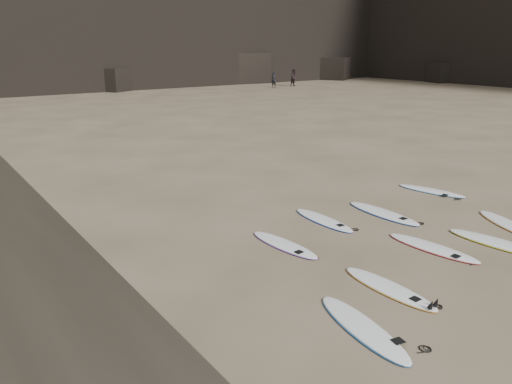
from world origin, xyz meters
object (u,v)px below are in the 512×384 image
(surfboard_3, at_px, (500,243))
(surfboard_8, at_px, (431,191))
(person_a, at_px, (274,80))
(surfboard_2, at_px, (433,247))
(surfboard_1, at_px, (389,288))
(surfboard_7, at_px, (383,213))
(surfboard_0, at_px, (363,327))
(person_b, at_px, (294,78))
(surfboard_4, at_px, (508,224))
(surfboard_6, at_px, (323,220))
(surfboard_5, at_px, (284,244))

(surfboard_3, bearing_deg, surfboard_8, 50.54)
(person_a, bearing_deg, surfboard_2, -60.12)
(surfboard_1, xyz_separation_m, surfboard_7, (3.51, 3.18, 0.00))
(surfboard_0, relative_size, surfboard_1, 1.05)
(surfboard_7, bearing_deg, person_b, 54.40)
(surfboard_0, relative_size, surfboard_4, 1.03)
(surfboard_0, height_order, surfboard_3, surfboard_3)
(surfboard_1, distance_m, surfboard_8, 7.64)
(surfboard_1, distance_m, person_a, 47.08)
(person_b, bearing_deg, surfboard_6, -130.91)
(surfboard_1, xyz_separation_m, surfboard_2, (2.50, 0.76, 0.00))
(surfboard_7, distance_m, person_a, 42.49)
(surfboard_8, relative_size, person_b, 1.21)
(surfboard_7, bearing_deg, person_a, 57.54)
(surfboard_2, bearing_deg, surfboard_3, -32.81)
(surfboard_1, height_order, surfboard_4, surfboard_4)
(surfboard_6, relative_size, person_b, 1.21)
(surfboard_2, distance_m, surfboard_7, 2.62)
(surfboard_1, relative_size, person_a, 1.33)
(surfboard_1, distance_m, surfboard_5, 3.03)
(surfboard_2, distance_m, person_b, 46.74)
(person_b, bearing_deg, surfboard_7, -128.59)
(surfboard_6, bearing_deg, surfboard_7, -15.96)
(surfboard_4, xyz_separation_m, surfboard_5, (-5.91, 2.46, -0.00))
(surfboard_0, bearing_deg, surfboard_3, 16.98)
(surfboard_0, distance_m, surfboard_5, 3.93)
(surfboard_4, xyz_separation_m, person_b, (24.02, 38.27, 0.91))
(surfboard_5, height_order, surfboard_6, surfboard_6)
(surfboard_2, xyz_separation_m, surfboard_3, (1.58, -0.83, 0.00))
(surfboard_1, relative_size, surfboard_4, 0.98)
(person_a, relative_size, person_b, 0.92)
(surfboard_3, bearing_deg, surfboard_5, 138.92)
(surfboard_6, bearing_deg, surfboard_2, -72.99)
(surfboard_2, distance_m, person_a, 45.07)
(surfboard_5, bearing_deg, surfboard_1, -88.17)
(surfboard_7, relative_size, person_a, 1.48)
(surfboard_0, height_order, person_b, person_b)
(person_a, xyz_separation_m, person_b, (2.92, 0.05, 0.08))
(surfboard_0, relative_size, surfboard_6, 1.05)
(surfboard_0, xyz_separation_m, surfboard_5, (1.21, 3.74, -0.00))
(surfboard_3, height_order, surfboard_7, surfboard_3)
(surfboard_1, xyz_separation_m, surfboard_3, (4.08, -0.07, 0.01))
(surfboard_7, xyz_separation_m, person_a, (23.18, 35.60, 0.83))
(surfboard_2, bearing_deg, surfboard_4, -8.76)
(surfboard_7, height_order, surfboard_8, surfboard_7)
(surfboard_5, height_order, surfboard_7, surfboard_7)
(surfboard_2, bearing_deg, surfboard_1, -168.12)
(surfboard_7, relative_size, person_b, 1.35)
(surfboard_1, distance_m, surfboard_3, 4.08)
(surfboard_0, distance_m, surfboard_4, 7.24)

